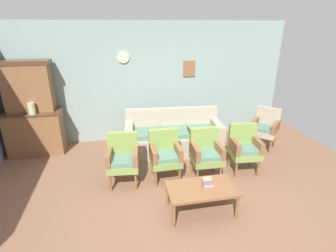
{
  "coord_description": "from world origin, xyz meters",
  "views": [
    {
      "loc": [
        -0.76,
        -3.24,
        2.61
      ],
      "look_at": [
        0.1,
        1.11,
        0.85
      ],
      "focal_mm": 27.43,
      "sensor_mm": 36.0,
      "label": 1
    }
  ],
  "objects": [
    {
      "name": "armchair_row_middle",
      "position": [
        -0.03,
        0.71,
        0.5
      ],
      "size": [
        0.53,
        0.5,
        0.9
      ],
      "color": "olive",
      "rests_on": "ground"
    },
    {
      "name": "ground_plane",
      "position": [
        0.0,
        0.0,
        0.0
      ],
      "size": [
        7.68,
        7.68,
        0.0
      ],
      "primitive_type": "plane",
      "color": "brown"
    },
    {
      "name": "wingback_chair_by_fireplace",
      "position": [
        2.4,
        1.53,
        0.5
      ],
      "size": [
        0.71,
        0.71,
        0.9
      ],
      "color": "gray",
      "rests_on": "ground"
    },
    {
      "name": "armchair_near_couch_end",
      "position": [
        0.7,
        0.63,
        0.5
      ],
      "size": [
        0.53,
        0.5,
        0.9
      ],
      "color": "olive",
      "rests_on": "ground"
    },
    {
      "name": "side_cabinet",
      "position": [
        -2.55,
        2.25,
        0.47
      ],
      "size": [
        1.16,
        0.55,
        0.93
      ],
      "color": "brown",
      "rests_on": "ground"
    },
    {
      "name": "armchair_by_doorway",
      "position": [
        -0.76,
        0.71,
        0.5
      ],
      "size": [
        0.57,
        0.54,
        0.9
      ],
      "color": "olive",
      "rests_on": "ground"
    },
    {
      "name": "cabinet_upper_hutch",
      "position": [
        -2.55,
        2.33,
        1.45
      ],
      "size": [
        0.99,
        0.38,
        1.03
      ],
      "color": "brown",
      "rests_on": "side_cabinet"
    },
    {
      "name": "armchair_near_cabinet",
      "position": [
        1.47,
        0.69,
        0.5
      ],
      "size": [
        0.56,
        0.54,
        0.9
      ],
      "color": "olive",
      "rests_on": "ground"
    },
    {
      "name": "book_stack_on_table",
      "position": [
        0.41,
        -0.26,
        0.49
      ],
      "size": [
        0.17,
        0.11,
        0.13
      ],
      "color": "pink",
      "rests_on": "coffee_table"
    },
    {
      "name": "floral_couch",
      "position": [
        0.35,
        1.76,
        0.32
      ],
      "size": [
        2.1,
        0.96,
        0.9
      ],
      "color": "gray",
      "rests_on": "ground"
    },
    {
      "name": "coffee_table",
      "position": [
        0.32,
        -0.29,
        0.38
      ],
      "size": [
        1.0,
        0.56,
        0.42
      ],
      "color": "brown",
      "rests_on": "ground"
    },
    {
      "name": "vase_on_cabinet",
      "position": [
        -2.48,
        2.08,
        1.05
      ],
      "size": [
        0.14,
        0.14,
        0.24
      ],
      "primitive_type": "cylinder",
      "color": "tan",
      "rests_on": "side_cabinet"
    },
    {
      "name": "wall_back_with_decor",
      "position": [
        0.0,
        2.63,
        1.35
      ],
      "size": [
        6.4,
        0.09,
        2.7
      ],
      "color": "gray",
      "rests_on": "ground"
    }
  ]
}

